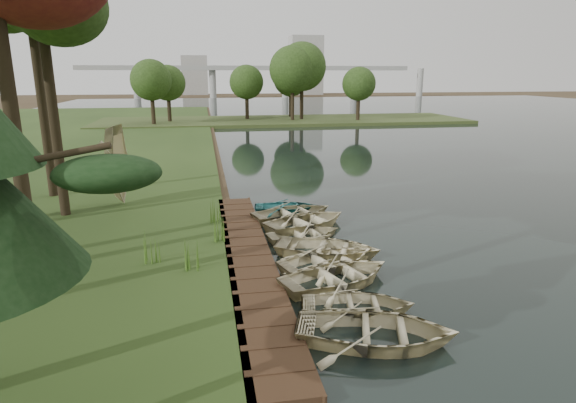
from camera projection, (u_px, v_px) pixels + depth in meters
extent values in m
plane|color=#3D2F1D|center=(293.00, 260.00, 17.40)|extent=(300.00, 300.00, 0.00)
cube|color=#372415|center=(249.00, 259.00, 17.10)|extent=(1.60, 16.00, 0.30)
cube|color=#3B4A20|center=(284.00, 121.00, 66.27)|extent=(50.00, 14.00, 0.45)
cylinder|color=black|center=(105.00, 103.00, 61.70)|extent=(0.50, 0.50, 4.80)
sphere|color=#2B4617|center=(102.00, 74.00, 60.78)|extent=(5.60, 5.60, 5.60)
cylinder|color=black|center=(158.00, 103.00, 62.81)|extent=(0.50, 0.50, 4.80)
sphere|color=#2B4617|center=(156.00, 74.00, 61.89)|extent=(5.60, 5.60, 5.60)
cylinder|color=black|center=(210.00, 102.00, 63.92)|extent=(0.50, 0.50, 4.80)
sphere|color=#2B4617|center=(209.00, 74.00, 63.00)|extent=(5.60, 5.60, 5.60)
cylinder|color=black|center=(260.00, 102.00, 65.03)|extent=(0.50, 0.50, 4.80)
sphere|color=#2B4617|center=(259.00, 74.00, 64.11)|extent=(5.60, 5.60, 5.60)
cylinder|color=black|center=(308.00, 101.00, 66.14)|extent=(0.50, 0.50, 4.80)
sphere|color=#2B4617|center=(308.00, 74.00, 65.22)|extent=(5.60, 5.60, 5.60)
cylinder|color=black|center=(354.00, 101.00, 67.25)|extent=(0.50, 0.50, 4.80)
sphere|color=#2B4617|center=(355.00, 74.00, 66.33)|extent=(5.60, 5.60, 5.60)
cylinder|color=black|center=(399.00, 100.00, 68.36)|extent=(0.50, 0.50, 4.80)
sphere|color=#2B4617|center=(401.00, 74.00, 67.44)|extent=(5.60, 5.60, 5.60)
cube|color=#A5A5A0|center=(249.00, 68.00, 131.22)|extent=(90.00, 4.00, 1.20)
cylinder|color=#A5A5A0|center=(136.00, 83.00, 127.26)|extent=(1.80, 1.80, 8.00)
cylinder|color=#A5A5A0|center=(213.00, 83.00, 130.59)|extent=(1.80, 1.80, 8.00)
cylinder|color=#A5A5A0|center=(285.00, 83.00, 133.92)|extent=(1.80, 1.80, 8.00)
cylinder|color=#A5A5A0|center=(354.00, 83.00, 137.25)|extent=(1.80, 1.80, 8.00)
cylinder|color=#A5A5A0|center=(420.00, 82.00, 140.58)|extent=(1.80, 1.80, 8.00)
cube|color=#A5A5A0|center=(306.00, 66.00, 153.33)|extent=(10.00, 8.00, 18.00)
cube|color=#A5A5A0|center=(195.00, 75.00, 153.04)|extent=(8.00, 8.00, 12.00)
imported|color=beige|center=(376.00, 328.00, 11.83)|extent=(4.63, 3.89, 0.82)
imported|color=beige|center=(358.00, 303.00, 13.32)|extent=(3.53, 2.83, 0.65)
imported|color=beige|center=(338.00, 273.00, 15.12)|extent=(4.52, 3.84, 0.79)
imported|color=beige|center=(329.00, 258.00, 16.45)|extent=(4.21, 3.57, 0.74)
imported|color=beige|center=(327.00, 246.00, 17.48)|extent=(4.59, 4.03, 0.79)
imported|color=beige|center=(305.00, 232.00, 19.29)|extent=(3.44, 2.76, 0.63)
imported|color=beige|center=(307.00, 219.00, 20.72)|extent=(4.67, 4.09, 0.81)
imported|color=beige|center=(293.00, 211.00, 21.96)|extent=(4.48, 3.76, 0.80)
imported|color=teal|center=(287.00, 206.00, 23.12)|extent=(3.38, 2.62, 0.64)
imported|color=beige|center=(122.00, 196.00, 23.66)|extent=(4.36, 3.52, 0.80)
cylinder|color=black|center=(11.00, 112.00, 14.55)|extent=(0.44, 0.44, 10.18)
cylinder|color=black|center=(53.00, 113.00, 20.75)|extent=(0.42, 0.42, 9.17)
cylinder|color=black|center=(42.00, 101.00, 24.10)|extent=(0.44, 0.44, 9.81)
cone|color=#3F661E|center=(190.00, 253.00, 15.66)|extent=(0.60, 0.60, 1.13)
cone|color=#3F661E|center=(152.00, 247.00, 16.34)|extent=(0.60, 0.60, 1.04)
cone|color=#3F661E|center=(219.00, 229.00, 18.30)|extent=(0.60, 0.60, 1.02)
cone|color=#3F661E|center=(217.00, 212.00, 20.70)|extent=(0.60, 0.60, 0.93)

